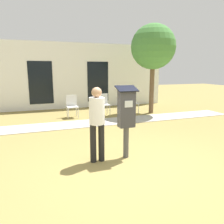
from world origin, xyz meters
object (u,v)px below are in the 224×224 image
object	(u,v)px
outdoor_chair_left	(72,104)
outdoor_chair_right	(132,101)
parking_meter	(126,112)
outdoor_chair_middle	(104,103)
person_standing	(97,119)

from	to	relation	value
outdoor_chair_left	outdoor_chair_right	xyz separation A→B (m)	(2.72, 0.07, 0.00)
parking_meter	outdoor_chair_left	distance (m)	4.59
outdoor_chair_left	outdoor_chair_right	size ratio (longest dim) A/B	1.00
outdoor_chair_middle	outdoor_chair_right	world-z (taller)	same
parking_meter	person_standing	size ratio (longest dim) A/B	1.01
outdoor_chair_left	outdoor_chair_middle	xyz separation A→B (m)	(1.36, 0.03, 0.00)
parking_meter	outdoor_chair_left	size ratio (longest dim) A/B	1.77
outdoor_chair_left	outdoor_chair_right	world-z (taller)	same
person_standing	outdoor_chair_right	world-z (taller)	person_standing
parking_meter	outdoor_chair_left	xyz separation A→B (m)	(-0.42, 4.54, -0.49)
person_standing	outdoor_chair_middle	distance (m)	4.86
person_standing	outdoor_chair_left	world-z (taller)	person_standing
outdoor_chair_right	outdoor_chair_middle	bearing A→B (deg)	-164.45
outdoor_chair_left	outdoor_chair_right	distance (m)	2.72
outdoor_chair_middle	outdoor_chair_right	distance (m)	1.36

